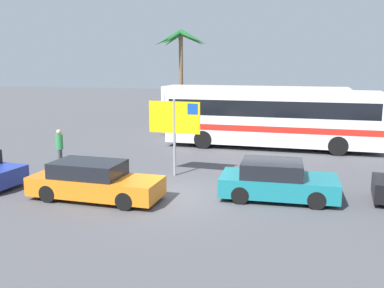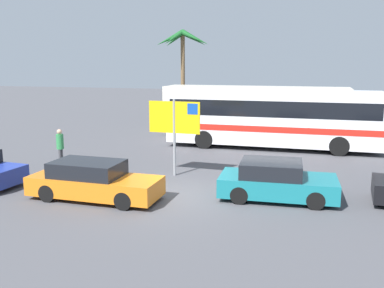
{
  "view_description": "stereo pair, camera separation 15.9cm",
  "coord_description": "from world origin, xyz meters",
  "px_view_note": "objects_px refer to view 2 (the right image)",
  "views": [
    {
      "loc": [
        4.29,
        -13.76,
        4.63
      ],
      "look_at": [
        -0.28,
        3.08,
        1.3
      ],
      "focal_mm": 39.77,
      "sensor_mm": 36.0,
      "label": 1
    },
    {
      "loc": [
        4.44,
        -13.72,
        4.63
      ],
      "look_at": [
        -0.28,
        3.08,
        1.3
      ],
      "focal_mm": 39.77,
      "sensor_mm": 36.0,
      "label": 2
    }
  ],
  "objects_px": {
    "bus_front_coach": "(272,116)",
    "pedestrian_crossing_lot": "(60,145)",
    "car_teal": "(276,181)",
    "car_orange": "(93,181)",
    "ferry_sign": "(175,120)",
    "bus_rear_coach": "(255,109)"
  },
  "relations": [
    {
      "from": "bus_front_coach",
      "to": "pedestrian_crossing_lot",
      "type": "xyz_separation_m",
      "value": [
        -8.7,
        -7.05,
        -0.76
      ]
    },
    {
      "from": "car_teal",
      "to": "pedestrian_crossing_lot",
      "type": "height_order",
      "value": "pedestrian_crossing_lot"
    },
    {
      "from": "car_orange",
      "to": "pedestrian_crossing_lot",
      "type": "distance_m",
      "value": 5.24
    },
    {
      "from": "car_teal",
      "to": "car_orange",
      "type": "xyz_separation_m",
      "value": [
        -6.06,
        -1.73,
        0.0
      ]
    },
    {
      "from": "ferry_sign",
      "to": "car_orange",
      "type": "relative_size",
      "value": 0.7
    },
    {
      "from": "bus_rear_coach",
      "to": "car_orange",
      "type": "bearing_deg",
      "value": -104.63
    },
    {
      "from": "car_teal",
      "to": "ferry_sign",
      "type": "bearing_deg",
      "value": 152.26
    },
    {
      "from": "bus_rear_coach",
      "to": "pedestrian_crossing_lot",
      "type": "bearing_deg",
      "value": -125.35
    },
    {
      "from": "bus_front_coach",
      "to": "ferry_sign",
      "type": "distance_m",
      "value": 7.78
    },
    {
      "from": "ferry_sign",
      "to": "pedestrian_crossing_lot",
      "type": "relative_size",
      "value": 1.85
    },
    {
      "from": "bus_front_coach",
      "to": "ferry_sign",
      "type": "relative_size",
      "value": 3.55
    },
    {
      "from": "bus_front_coach",
      "to": "ferry_sign",
      "type": "height_order",
      "value": "ferry_sign"
    },
    {
      "from": "bus_rear_coach",
      "to": "pedestrian_crossing_lot",
      "type": "relative_size",
      "value": 6.56
    },
    {
      "from": "bus_front_coach",
      "to": "car_teal",
      "type": "relative_size",
      "value": 2.81
    },
    {
      "from": "bus_rear_coach",
      "to": "pedestrian_crossing_lot",
      "type": "xyz_separation_m",
      "value": [
        -7.33,
        -10.34,
        -0.76
      ]
    },
    {
      "from": "bus_rear_coach",
      "to": "pedestrian_crossing_lot",
      "type": "height_order",
      "value": "bus_rear_coach"
    },
    {
      "from": "car_teal",
      "to": "car_orange",
      "type": "distance_m",
      "value": 6.3
    },
    {
      "from": "bus_rear_coach",
      "to": "ferry_sign",
      "type": "height_order",
      "value": "ferry_sign"
    },
    {
      "from": "ferry_sign",
      "to": "pedestrian_crossing_lot",
      "type": "height_order",
      "value": "ferry_sign"
    },
    {
      "from": "car_teal",
      "to": "pedestrian_crossing_lot",
      "type": "distance_m",
      "value": 9.93
    },
    {
      "from": "bus_rear_coach",
      "to": "car_orange",
      "type": "distance_m",
      "value": 14.58
    },
    {
      "from": "bus_rear_coach",
      "to": "car_orange",
      "type": "relative_size",
      "value": 2.48
    }
  ]
}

